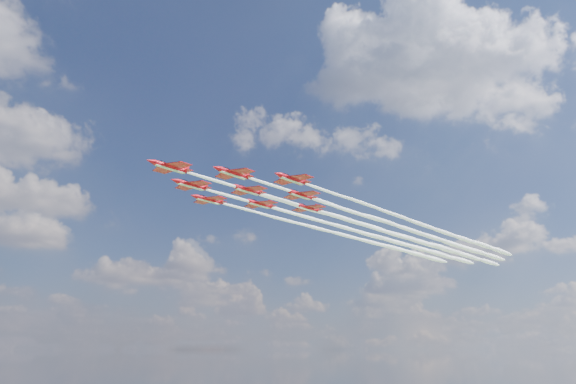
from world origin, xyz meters
name	(u,v)px	position (x,y,z in m)	size (l,w,h in m)	color
jet_lead	(356,222)	(43.37, 12.59, 72.21)	(135.35, 38.51, 2.58)	red
jet_row2_port	(396,225)	(55.69, 8.91, 72.21)	(135.35, 38.51, 2.58)	red
jet_row2_starb	(358,231)	(52.40, 21.74, 72.21)	(135.35, 38.51, 2.58)	red
jet_row3_port	(434,228)	(68.01, 5.24, 72.21)	(135.35, 38.51, 2.58)	red
jet_row3_centre	(395,234)	(64.72, 18.06, 72.21)	(135.35, 38.51, 2.58)	red
jet_row3_starb	(360,239)	(61.44, 30.88, 72.21)	(135.35, 38.51, 2.58)	red
jet_row4_port	(430,237)	(77.04, 14.38, 72.21)	(135.35, 38.51, 2.58)	red
jet_row4_starb	(394,241)	(73.76, 27.21, 72.21)	(135.35, 38.51, 2.58)	red
jet_tail	(428,244)	(86.08, 23.53, 72.21)	(135.35, 38.51, 2.58)	red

